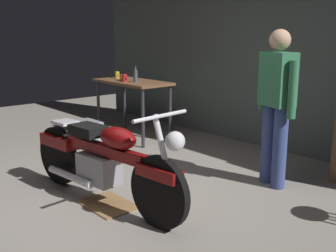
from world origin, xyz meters
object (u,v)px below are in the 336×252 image
at_px(person_standing, 276,102).
at_px(bottle, 135,75).
at_px(mug_orange_travel, 123,77).
at_px(mug_yellow_tall, 117,75).
at_px(mug_red_diner, 125,78).
at_px(motorcycle, 103,159).
at_px(storage_bin, 87,132).

bearing_deg(person_standing, bottle, 16.57).
relative_size(mug_orange_travel, bottle, 0.47).
relative_size(mug_yellow_tall, bottle, 0.45).
bearing_deg(mug_yellow_tall, bottle, -7.59).
relative_size(mug_red_diner, bottle, 0.46).
bearing_deg(mug_yellow_tall, mug_red_diner, -21.35).
bearing_deg(mug_orange_travel, person_standing, -0.66).
xyz_separation_m(mug_yellow_tall, mug_orange_travel, (0.32, -0.11, -0.01)).
xyz_separation_m(motorcycle, mug_orange_travel, (-2.03, 1.69, 0.50)).
distance_m(mug_yellow_tall, mug_red_diner, 0.49).
xyz_separation_m(mug_orange_travel, bottle, (0.29, 0.03, 0.05)).
distance_m(motorcycle, mug_red_diner, 2.54).
bearing_deg(mug_orange_travel, storage_bin, -91.73).
height_order(person_standing, storage_bin, person_standing).
height_order(mug_yellow_tall, bottle, bottle).
distance_m(mug_yellow_tall, bottle, 0.61).
bearing_deg(mug_orange_travel, mug_yellow_tall, 161.06).
height_order(person_standing, bottle, person_standing).
bearing_deg(mug_red_diner, motorcycle, -40.63).
distance_m(mug_red_diner, bottle, 0.18).
bearing_deg(person_standing, motorcycle, 82.47).
bearing_deg(mug_red_diner, storage_bin, -105.34).
distance_m(mug_orange_travel, bottle, 0.29).
xyz_separation_m(storage_bin, mug_yellow_tall, (-0.30, 0.78, 0.78)).
height_order(motorcycle, bottle, bottle).
bearing_deg(mug_yellow_tall, person_standing, -2.57).
bearing_deg(storage_bin, mug_orange_travel, 88.27).
bearing_deg(mug_yellow_tall, storage_bin, -69.14).
xyz_separation_m(storage_bin, mug_orange_travel, (0.02, 0.67, 0.78)).
bearing_deg(mug_orange_travel, mug_red_diner, -26.38).
bearing_deg(storage_bin, bottle, 66.34).
relative_size(storage_bin, bottle, 1.83).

